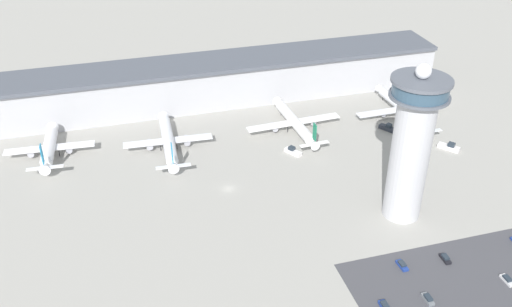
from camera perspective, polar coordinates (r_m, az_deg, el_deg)
The scene contains 16 objects.
ground_plane at distance 200.37m, azimuth -2.76°, elevation -3.55°, with size 1000.00×1000.00×0.00m, color #9E9B93.
terminal_building at distance 255.70m, azimuth -6.54°, elevation 6.95°, with size 228.48×25.00×19.59m.
control_tower at distance 180.39m, azimuth 15.30°, elevation 0.97°, with size 17.88×17.88×52.70m.
parking_lot_surface at distance 172.55m, azimuth 20.54°, elevation -12.70°, with size 64.00×40.00×0.01m, color #424247.
airplane_gate_alpha at distance 229.69m, azimuth -19.98°, elevation 0.58°, with size 33.52×33.26×14.01m.
airplane_gate_bravo at distance 222.97m, azimuth -8.77°, elevation 1.30°, with size 34.63×42.01×13.84m.
airplane_gate_charlie at distance 234.21m, azimuth 3.88°, elevation 3.15°, with size 40.26×41.31×13.14m.
airplane_gate_delta at distance 253.01m, azimuth 14.46°, elevation 4.32°, with size 41.22×44.45×11.59m.
service_truck_catering at distance 234.89m, azimuth 18.75°, elevation 0.62°, with size 7.25×8.12×3.02m.
service_truck_fuel at distance 242.26m, azimuth 13.00°, elevation 2.53°, with size 5.52×7.17×3.03m.
service_truck_baggage at distance 220.18m, azimuth 3.70°, elevation 0.21°, with size 5.77×7.34×2.77m.
car_red_hatchback at distance 178.90m, azimuth 23.83°, elevation -11.49°, with size 1.84×4.76×1.39m.
car_silver_sedan at distance 173.99m, azimuth 14.40°, elevation -10.76°, with size 1.99×4.71×1.41m.
car_green_van at distance 165.70m, azimuth 16.81°, elevation -13.75°, with size 1.77×4.61×1.55m.
car_blue_compact at distance 179.70m, azimuth 18.40°, elevation -9.93°, with size 1.92×4.47×1.51m.
car_navy_sedan at distance 160.81m, azimuth 12.75°, elevation -14.69°, with size 1.94×4.62×1.59m.
Camera 1 is at (-36.05, -160.70, 114.12)m, focal length 40.00 mm.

